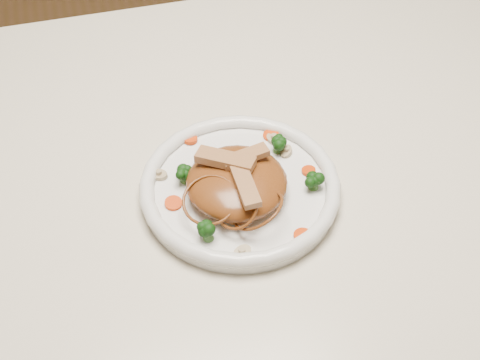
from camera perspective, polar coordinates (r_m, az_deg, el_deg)
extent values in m
cube|color=beige|center=(0.99, 0.18, 1.43)|extent=(1.20, 0.80, 0.04)
cylinder|color=brown|center=(1.64, 15.49, 3.89)|extent=(0.06, 0.06, 0.71)
cylinder|color=white|center=(0.91, 0.00, -0.94)|extent=(0.33, 0.33, 0.02)
ellipsoid|color=brown|center=(0.88, -0.28, -0.19)|extent=(0.13, 0.13, 0.04)
cube|color=tan|center=(0.88, 0.43, 1.96)|extent=(0.06, 0.03, 0.01)
cube|color=tan|center=(0.87, -1.22, 1.69)|extent=(0.08, 0.06, 0.01)
cube|color=tan|center=(0.84, 0.47, -0.52)|extent=(0.02, 0.07, 0.01)
cylinder|color=#EB3908|center=(0.97, 2.57, 3.71)|extent=(0.03, 0.03, 0.00)
cylinder|color=#EB3908|center=(0.89, -5.52, -1.92)|extent=(0.03, 0.03, 0.00)
cylinder|color=#EB3908|center=(0.93, 5.68, 0.75)|extent=(0.02, 0.02, 0.00)
cylinder|color=#EB3908|center=(0.97, -4.11, 3.35)|extent=(0.03, 0.03, 0.00)
cylinder|color=#EB3908|center=(0.86, 5.18, -4.57)|extent=(0.03, 0.03, 0.00)
cylinder|color=beige|center=(0.83, 0.17, -6.04)|extent=(0.03, 0.03, 0.01)
cylinder|color=beige|center=(0.95, 3.85, 2.34)|extent=(0.03, 0.03, 0.01)
cylinder|color=beige|center=(0.92, -6.68, 0.42)|extent=(0.03, 0.03, 0.01)
cylinder|color=beige|center=(0.97, 2.80, 3.40)|extent=(0.03, 0.03, 0.01)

